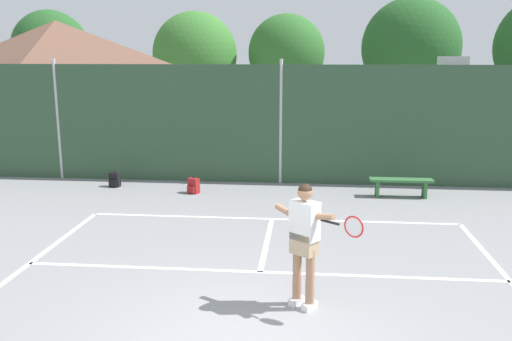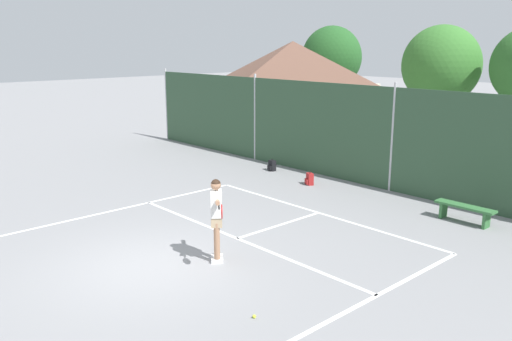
# 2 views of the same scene
# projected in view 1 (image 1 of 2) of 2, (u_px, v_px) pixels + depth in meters

# --- Properties ---
(court_markings) EXTENTS (8.30, 11.10, 0.01)m
(court_markings) POSITION_uv_depth(u_px,v_px,m) (248.00, 324.00, 7.44)
(court_markings) COLOR white
(court_markings) RESTS_ON ground
(chainlink_fence) EXTENTS (26.09, 0.09, 3.49)m
(chainlink_fence) POSITION_uv_depth(u_px,v_px,m) (281.00, 125.00, 15.22)
(chainlink_fence) COLOR #2D4C33
(chainlink_fence) RESTS_ON ground
(basketball_hoop) EXTENTS (0.90, 0.67, 3.55)m
(basketball_hoop) POSITION_uv_depth(u_px,v_px,m) (450.00, 99.00, 15.91)
(basketball_hoop) COLOR yellow
(basketball_hoop) RESTS_ON ground
(clubhouse_building) EXTENTS (7.40, 4.81, 4.77)m
(clubhouse_building) POSITION_uv_depth(u_px,v_px,m) (60.00, 86.00, 19.68)
(clubhouse_building) COLOR beige
(clubhouse_building) RESTS_ON ground
(treeline_backdrop) EXTENTS (28.04, 4.28, 6.32)m
(treeline_backdrop) POSITION_uv_depth(u_px,v_px,m) (336.00, 50.00, 25.75)
(treeline_backdrop) COLOR brown
(treeline_backdrop) RESTS_ON ground
(tennis_player) EXTENTS (1.24, 0.83, 1.85)m
(tennis_player) POSITION_uv_depth(u_px,v_px,m) (305.00, 235.00, 7.73)
(tennis_player) COLOR silver
(tennis_player) RESTS_ON ground
(backpack_black) EXTENTS (0.31, 0.29, 0.46)m
(backpack_black) POSITION_uv_depth(u_px,v_px,m) (115.00, 180.00, 15.06)
(backpack_black) COLOR black
(backpack_black) RESTS_ON ground
(backpack_red) EXTENTS (0.33, 0.33, 0.46)m
(backpack_red) POSITION_uv_depth(u_px,v_px,m) (193.00, 186.00, 14.38)
(backpack_red) COLOR maroon
(backpack_red) RESTS_ON ground
(courtside_bench) EXTENTS (1.60, 0.36, 0.48)m
(courtside_bench) POSITION_uv_depth(u_px,v_px,m) (401.00, 183.00, 13.95)
(courtside_bench) COLOR #336B38
(courtside_bench) RESTS_ON ground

